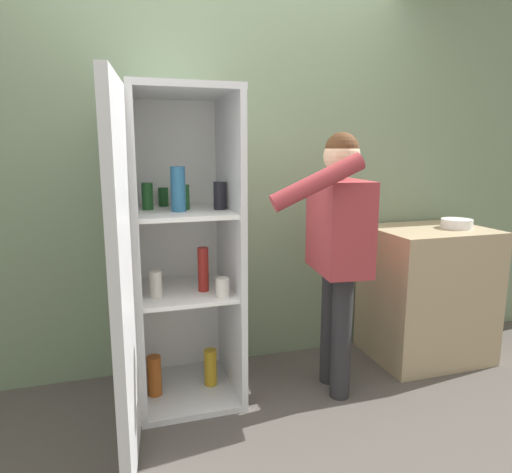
{
  "coord_description": "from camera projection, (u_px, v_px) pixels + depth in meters",
  "views": [
    {
      "loc": [
        -0.62,
        -1.93,
        1.44
      ],
      "look_at": [
        0.16,
        0.61,
        0.93
      ],
      "focal_mm": 32.0,
      "sensor_mm": 36.0,
      "label": 1
    }
  ],
  "objects": [
    {
      "name": "ground_plane",
      "position": [
        262.0,
        444.0,
        2.26
      ],
      "size": [
        12.0,
        12.0,
        0.0
      ],
      "primitive_type": "plane",
      "color": "#4C4742"
    },
    {
      "name": "refrigerator",
      "position": [
        172.0,
        254.0,
        2.5
      ],
      "size": [
        0.69,
        1.21,
        1.76
      ],
      "color": "silver",
      "rests_on": "ground_plane"
    },
    {
      "name": "counter",
      "position": [
        427.0,
        293.0,
        3.17
      ],
      "size": [
        0.77,
        0.61,
        0.91
      ],
      "color": "tan",
      "rests_on": "ground_plane"
    },
    {
      "name": "person",
      "position": [
        337.0,
        235.0,
        2.62
      ],
      "size": [
        0.65,
        0.6,
        1.53
      ],
      "color": "#262628",
      "rests_on": "ground_plane"
    },
    {
      "name": "bowl",
      "position": [
        457.0,
        223.0,
        3.09
      ],
      "size": [
        0.2,
        0.2,
        0.06
      ],
      "color": "white",
      "rests_on": "counter"
    },
    {
      "name": "wall_back",
      "position": [
        216.0,
        175.0,
        2.94
      ],
      "size": [
        7.0,
        0.06,
        2.55
      ],
      "color": "gray",
      "rests_on": "ground_plane"
    }
  ]
}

